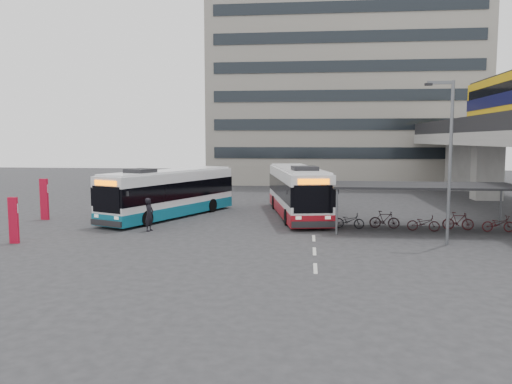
# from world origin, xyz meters

# --- Properties ---
(ground) EXTENTS (120.00, 120.00, 0.00)m
(ground) POSITION_xyz_m (0.00, 0.00, 0.00)
(ground) COLOR #28282B
(ground) RESTS_ON ground
(bike_shelter) EXTENTS (10.00, 4.00, 2.54)m
(bike_shelter) POSITION_xyz_m (8.50, 3.00, 1.52)
(bike_shelter) COLOR #595B60
(bike_shelter) RESTS_ON ground
(office_block) EXTENTS (30.00, 15.00, 25.00)m
(office_block) POSITION_xyz_m (6.00, 36.00, 12.50)
(office_block) COLOR gray
(office_block) RESTS_ON ground
(road_markings) EXTENTS (0.15, 7.60, 0.01)m
(road_markings) POSITION_xyz_m (2.50, -3.00, 0.01)
(road_markings) COLOR beige
(road_markings) RESTS_ON ground
(bus_main) EXTENTS (4.49, 11.83, 3.42)m
(bus_main) POSITION_xyz_m (1.47, 7.55, 1.59)
(bus_main) COLOR white
(bus_main) RESTS_ON ground
(bus_teal) EXTENTS (6.65, 11.09, 3.27)m
(bus_teal) POSITION_xyz_m (-6.71, 6.24, 1.52)
(bus_teal) COLOR white
(bus_teal) RESTS_ON ground
(pedestrian) EXTENTS (0.54, 0.73, 1.83)m
(pedestrian) POSITION_xyz_m (-6.46, 1.11, 0.91)
(pedestrian) COLOR black
(pedestrian) RESTS_ON ground
(lamp_post) EXTENTS (1.36, 0.17, 7.72)m
(lamp_post) POSITION_xyz_m (8.70, -0.94, 4.40)
(lamp_post) COLOR #595B60
(lamp_post) RESTS_ON ground
(sign_totem_south) EXTENTS (0.49, 0.16, 2.25)m
(sign_totem_south) POSITION_xyz_m (-11.93, -2.75, 1.17)
(sign_totem_south) COLOR #B50B26
(sign_totem_south) RESTS_ON ground
(sign_totem_mid) EXTENTS (0.56, 0.21, 2.58)m
(sign_totem_mid) POSITION_xyz_m (-14.22, 4.23, 1.33)
(sign_totem_mid) COLOR #B50B26
(sign_totem_mid) RESTS_ON ground
(sign_totem_north) EXTENTS (0.52, 0.24, 2.39)m
(sign_totem_north) POSITION_xyz_m (-12.61, 9.02, 1.23)
(sign_totem_north) COLOR #B50B26
(sign_totem_north) RESTS_ON ground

